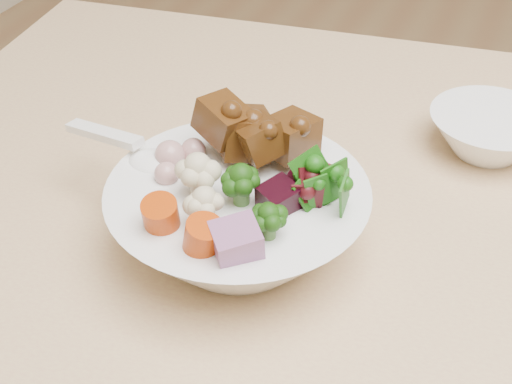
% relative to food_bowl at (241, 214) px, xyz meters
% --- Properties ---
extents(food_bowl, '(0.23, 0.23, 0.12)m').
position_rel_food_bowl_xyz_m(food_bowl, '(0.00, 0.00, 0.00)').
color(food_bowl, white).
rests_on(food_bowl, dining_table).
extents(soup_spoon, '(0.14, 0.06, 0.03)m').
position_rel_food_bowl_xyz_m(soup_spoon, '(-0.10, 0.01, 0.03)').
color(soup_spoon, white).
rests_on(soup_spoon, food_bowl).
extents(side_bowl, '(0.13, 0.13, 0.04)m').
position_rel_food_bowl_xyz_m(side_bowl, '(0.18, 0.24, -0.02)').
color(side_bowl, white).
rests_on(side_bowl, dining_table).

